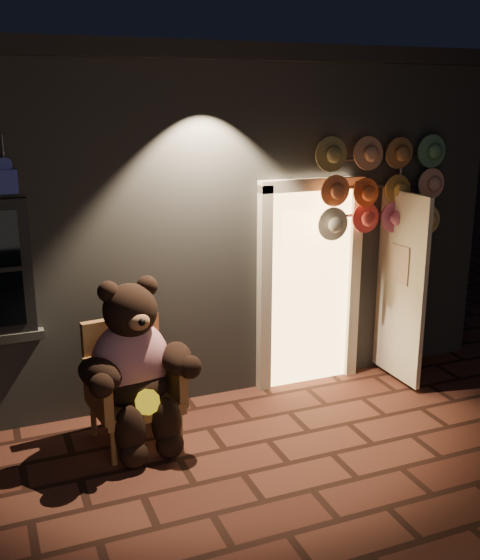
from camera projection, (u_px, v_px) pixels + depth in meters
ground at (243, 474)px, 5.36m from camera, size 60.00×60.00×0.00m
shop_building at (125, 197)px, 8.45m from camera, size 7.30×5.95×3.51m
wicker_armchair at (131, 382)px, 5.80m from camera, size 0.81×0.75×1.08m
teddy_bear at (135, 366)px, 5.63m from camera, size 1.09×0.90×1.51m
hat_rack at (383, 190)px, 6.70m from camera, size 1.46×0.22×2.58m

